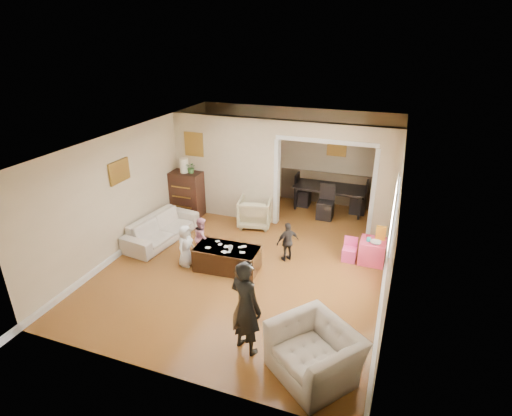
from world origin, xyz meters
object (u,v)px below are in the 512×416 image
at_px(sofa, 162,229).
at_px(child_kneel_a, 186,246).
at_px(dining_table, 330,197).
at_px(cyan_cup, 369,239).
at_px(child_toddler, 288,242).
at_px(coffee_table, 227,258).
at_px(play_table, 372,251).
at_px(adult_person, 246,307).
at_px(coffee_cup, 230,248).
at_px(armchair_back, 255,212).
at_px(table_lamp, 184,165).
at_px(armchair_front, 314,353).
at_px(dresser, 186,194).
at_px(child_kneel_b, 202,237).

distance_m(sofa, child_kneel_a, 1.34).
height_order(dining_table, child_kneel_a, child_kneel_a).
height_order(cyan_cup, child_toddler, child_toddler).
height_order(coffee_table, play_table, play_table).
relative_size(cyan_cup, adult_person, 0.05).
height_order(sofa, coffee_table, sofa).
height_order(play_table, child_toddler, child_toddler).
bearing_deg(sofa, coffee_cup, -101.48).
relative_size(coffee_cup, child_toddler, 0.11).
xyz_separation_m(armchair_back, table_lamp, (-1.91, 0.01, 0.99)).
distance_m(sofa, armchair_front, 5.00).
height_order(armchair_back, cyan_cup, armchair_back).
distance_m(dresser, play_table, 4.87).
bearing_deg(dresser, play_table, -9.62).
relative_size(adult_person, child_toddler, 1.79).
xyz_separation_m(coffee_cup, adult_person, (1.08, -1.93, 0.25)).
relative_size(sofa, table_lamp, 5.40).
bearing_deg(table_lamp, armchair_front, -44.26).
xyz_separation_m(sofa, dresser, (-0.14, 1.45, 0.30)).
bearing_deg(armchair_back, adult_person, 97.31).
height_order(armchair_front, coffee_cup, armchair_front).
distance_m(coffee_cup, cyan_cup, 2.83).
relative_size(armchair_front, dresser, 0.97).
bearing_deg(dining_table, coffee_cup, -106.11).
distance_m(play_table, cyan_cup, 0.31).
bearing_deg(sofa, adult_person, -122.88).
height_order(dresser, table_lamp, table_lamp).
bearing_deg(table_lamp, sofa, -84.47).
distance_m(dresser, table_lamp, 0.77).
bearing_deg(armchair_front, coffee_cup, 174.39).
xyz_separation_m(child_kneel_b, child_toddler, (1.75, 0.45, -0.01)).
distance_m(dresser, dining_table, 3.84).
height_order(dresser, cyan_cup, dresser).
bearing_deg(table_lamp, coffee_cup, -44.68).
xyz_separation_m(armchair_back, dresser, (-1.91, 0.01, 0.22)).
bearing_deg(armchair_front, child_kneel_b, 178.93).
bearing_deg(table_lamp, dining_table, 25.44).
xyz_separation_m(adult_person, child_toddler, (-0.13, 2.73, -0.34)).
xyz_separation_m(coffee_table, child_kneel_b, (-0.70, 0.30, 0.21)).
relative_size(armchair_front, child_kneel_a, 1.27).
distance_m(sofa, child_toddler, 2.98).
bearing_deg(dining_table, play_table, -58.69).
height_order(dining_table, adult_person, adult_person).
distance_m(armchair_back, play_table, 3.00).
distance_m(armchair_back, dresser, 1.92).
bearing_deg(child_kneel_a, coffee_table, -73.86).
xyz_separation_m(child_kneel_a, child_kneel_b, (0.15, 0.45, -0.00)).
relative_size(armchair_front, coffee_cup, 11.46).
height_order(armchair_front, dresser, dresser).
height_order(table_lamp, play_table, table_lamp).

